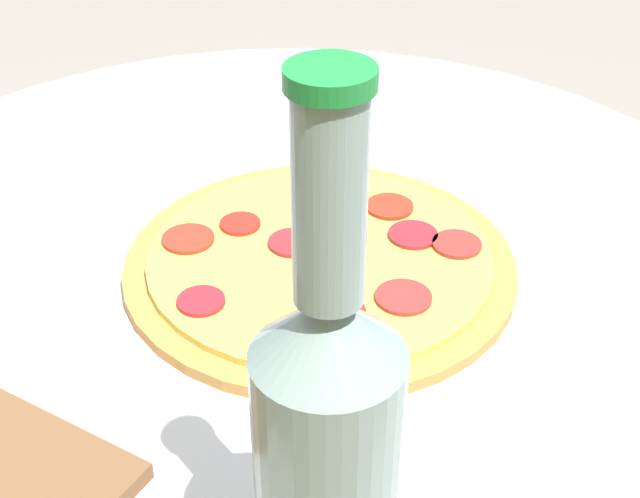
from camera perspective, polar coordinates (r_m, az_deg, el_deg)
name	(u,v)px	position (r m, az deg, el deg)	size (l,w,h in m)	color
table	(286,392)	(0.87, -2.18, -9.11)	(0.88, 0.88, 0.71)	silver
pizza	(320,261)	(0.72, 0.02, -0.80)	(0.32, 0.32, 0.02)	#B77F3D
beer_bottle	(328,445)	(0.43, 0.49, -12.45)	(0.07, 0.07, 0.30)	gray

